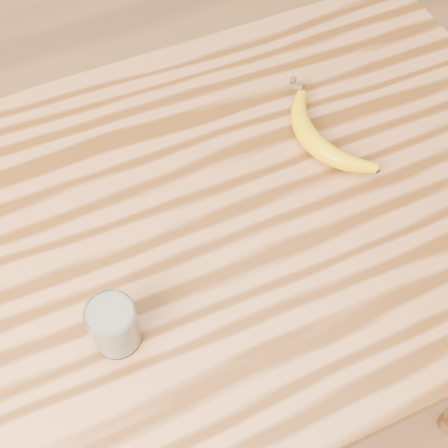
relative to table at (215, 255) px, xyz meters
name	(u,v)px	position (x,y,z in m)	size (l,w,h in m)	color
table	(215,255)	(0.00, 0.00, 0.00)	(1.20, 0.80, 0.90)	#9E6437
smoothie_glass	(114,325)	(-0.21, -0.14, 0.17)	(0.07, 0.07, 0.09)	white
banana	(312,142)	(0.21, 0.06, 0.15)	(0.11, 0.30, 0.04)	#DEA200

